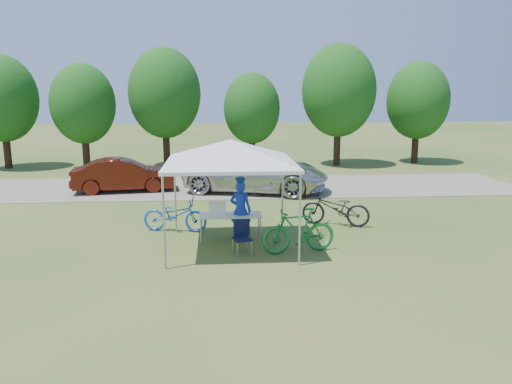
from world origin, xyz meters
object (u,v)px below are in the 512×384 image
cyclist (241,210)px  bike_dark (336,208)px  bike_blue (175,215)px  cooler (217,209)px  bike_green (299,231)px  minivan (256,171)px  folding_chair (242,234)px  sedan (124,175)px  folding_table (230,216)px

cyclist → bike_dark: cyclist is taller
bike_dark → bike_blue: bearing=-66.2°
cooler → bike_green: (1.97, -1.25, -0.29)m
cooler → bike_dark: 3.65m
bike_blue → bike_green: size_ratio=0.98×
cooler → minivan: (1.51, 6.36, -0.05)m
folding_chair → sedan: size_ratio=0.20×
cooler → bike_dark: bearing=18.3°
folding_chair → folding_table: bearing=86.2°
folding_chair → minivan: minivan is taller
cooler → bike_dark: size_ratio=0.23×
folding_chair → minivan: (0.92, 7.54, 0.33)m
bike_green → cooler: bearing=-133.4°
minivan → sedan: (-5.16, 0.39, -0.13)m
folding_table → cooler: cooler is taller
folding_chair → minivan: size_ratio=0.14×
folding_table → folding_chair: folding_chair is taller
cyclist → bike_dark: (2.83, 1.15, -0.27)m
bike_dark → minivan: (-1.94, 5.22, 0.28)m
folding_chair → cooler: (-0.59, 1.18, 0.38)m
bike_green → folding_table: bearing=-138.5°
folding_table → sedan: (-4.00, 6.75, 0.03)m
bike_green → sedan: (-5.63, 8.00, 0.11)m
folding_chair → bike_dark: size_ratio=0.40×
cyclist → bike_dark: size_ratio=0.80×
folding_chair → bike_dark: bike_dark is taller
folding_table → bike_dark: bearing=20.2°
folding_chair → sedan: sedan is taller
bike_green → cyclist: bearing=-143.5°
folding_chair → bike_dark: (2.86, 2.32, 0.05)m
cooler → bike_dark: bike_dark is taller
cooler → bike_blue: (-1.19, 0.89, -0.37)m
bike_green → sedan: 9.78m
sedan → minivan: bearing=-102.8°
folding_table → bike_blue: bearing=149.9°
bike_dark → folding_chair: bearing=-30.3°
cyclist → bike_blue: 2.04m
folding_table → bike_green: size_ratio=0.89×
cooler → minivan: size_ratio=0.08×
cyclist → sedan: bearing=-37.8°
bike_blue → folding_chair: bearing=-128.0°
cyclist → minivan: size_ratio=0.28×
bike_dark → sedan: sedan is taller
bike_blue → minivan: minivan is taller
cyclist → minivan: 6.43m
folding_table → sedan: bearing=120.7°
bike_green → bike_dark: bike_green is taller
bike_dark → minivan: minivan is taller
folding_chair → bike_green: 1.38m
bike_green → sedan: bearing=-155.9°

